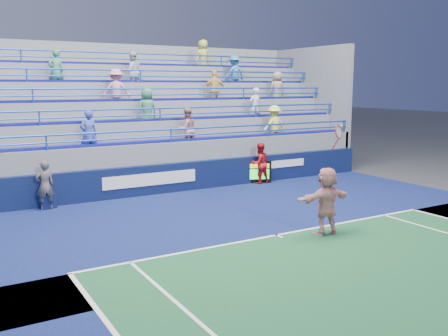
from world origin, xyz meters
TOP-DOWN VIEW (x-y plane):
  - ground at (0.00, 0.00)m, footprint 120.00×120.00m
  - sponsor_wall at (0.00, 6.50)m, footprint 18.00×0.32m
  - bleacher_stand at (0.00, 10.27)m, footprint 18.00×5.60m
  - serve_speed_board at (3.58, 6.34)m, footprint 1.27×0.65m
  - judge_chair at (-4.68, 6.30)m, footprint 0.59×0.60m
  - tennis_player at (1.23, -0.54)m, footprint 1.72×0.59m
  - line_judge at (-4.74, 6.08)m, footprint 0.63×0.45m
  - ball_girl at (3.70, 6.21)m, footprint 0.83×0.65m

SIDE VIEW (x-z plane):
  - ground at x=0.00m, z-range 0.00..0.00m
  - judge_chair at x=-4.68m, z-range -0.15..0.71m
  - serve_speed_board at x=3.58m, z-range 0.00..0.92m
  - sponsor_wall at x=0.00m, z-range 0.00..1.10m
  - line_judge at x=-4.74m, z-range 0.00..1.61m
  - ball_girl at x=3.70m, z-range 0.00..1.67m
  - tennis_player at x=1.23m, z-range -0.55..2.40m
  - bleacher_stand at x=0.00m, z-range -1.52..4.61m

